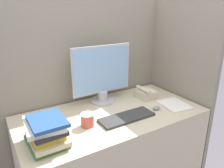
{
  "coord_description": "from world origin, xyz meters",
  "views": [
    {
      "loc": [
        -0.82,
        -0.98,
        1.58
      ],
      "look_at": [
        0.03,
        0.41,
        1.0
      ],
      "focal_mm": 35.0,
      "sensor_mm": 36.0,
      "label": 1
    }
  ],
  "objects_px": {
    "book_stack": "(46,132)",
    "keyboard": "(127,117)",
    "monitor": "(102,77)",
    "desk_telephone": "(146,94)",
    "mouse": "(157,108)",
    "coffee_cup": "(87,120)"
  },
  "relations": [
    {
      "from": "keyboard",
      "to": "mouse",
      "type": "xyz_separation_m",
      "value": [
        0.3,
        -0.0,
        0.01
      ]
    },
    {
      "from": "keyboard",
      "to": "book_stack",
      "type": "height_order",
      "value": "book_stack"
    },
    {
      "from": "mouse",
      "to": "book_stack",
      "type": "height_order",
      "value": "book_stack"
    },
    {
      "from": "keyboard",
      "to": "book_stack",
      "type": "relative_size",
      "value": 1.46
    },
    {
      "from": "desk_telephone",
      "to": "coffee_cup",
      "type": "bearing_deg",
      "value": -165.61
    },
    {
      "from": "keyboard",
      "to": "monitor",
      "type": "bearing_deg",
      "value": 90.3
    },
    {
      "from": "book_stack",
      "to": "keyboard",
      "type": "bearing_deg",
      "value": 1.16
    },
    {
      "from": "monitor",
      "to": "mouse",
      "type": "relative_size",
      "value": 7.93
    },
    {
      "from": "book_stack",
      "to": "desk_telephone",
      "type": "relative_size",
      "value": 1.68
    },
    {
      "from": "coffee_cup",
      "to": "desk_telephone",
      "type": "bearing_deg",
      "value": 14.39
    },
    {
      "from": "monitor",
      "to": "book_stack",
      "type": "xyz_separation_m",
      "value": [
        -0.61,
        -0.39,
        -0.15
      ]
    },
    {
      "from": "desk_telephone",
      "to": "keyboard",
      "type": "bearing_deg",
      "value": -148.79
    },
    {
      "from": "keyboard",
      "to": "desk_telephone",
      "type": "relative_size",
      "value": 2.45
    },
    {
      "from": "book_stack",
      "to": "mouse",
      "type": "bearing_deg",
      "value": 0.49
    },
    {
      "from": "monitor",
      "to": "desk_telephone",
      "type": "distance_m",
      "value": 0.46
    },
    {
      "from": "mouse",
      "to": "coffee_cup",
      "type": "distance_m",
      "value": 0.61
    },
    {
      "from": "book_stack",
      "to": "desk_telephone",
      "type": "bearing_deg",
      "value": 13.81
    },
    {
      "from": "coffee_cup",
      "to": "book_stack",
      "type": "height_order",
      "value": "book_stack"
    },
    {
      "from": "monitor",
      "to": "coffee_cup",
      "type": "height_order",
      "value": "monitor"
    },
    {
      "from": "monitor",
      "to": "desk_telephone",
      "type": "xyz_separation_m",
      "value": [
        0.39,
        -0.15,
        -0.19
      ]
    },
    {
      "from": "monitor",
      "to": "book_stack",
      "type": "height_order",
      "value": "monitor"
    },
    {
      "from": "keyboard",
      "to": "mouse",
      "type": "height_order",
      "value": "mouse"
    }
  ]
}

